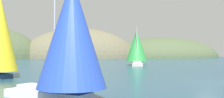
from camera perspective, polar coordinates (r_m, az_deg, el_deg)
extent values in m
plane|color=navy|center=(30.67, 19.69, -6.74)|extent=(360.00, 360.00, 0.00)
ellipsoid|color=#6B664C|center=(161.73, -6.89, -2.03)|extent=(69.86, 44.00, 36.73)
ellipsoid|color=#4C5B3D|center=(177.85, 10.96, -1.92)|extent=(79.77, 44.00, 27.12)
cube|color=white|center=(18.88, -13.85, -9.57)|extent=(5.96, 5.73, 0.59)
cube|color=beige|center=(19.62, -16.42, -7.83)|extent=(2.42, 2.38, 0.36)
cylinder|color=#B2B2B7|center=(18.29, -12.26, 3.69)|extent=(0.14, 0.14, 8.03)
cone|color=blue|center=(17.38, -8.64, 3.62)|extent=(6.39, 6.39, 7.25)
cone|color=yellow|center=(36.29, -23.10, 3.40)|extent=(6.36, 6.36, 9.90)
cube|color=#B7B2A8|center=(67.00, 5.40, -3.28)|extent=(5.08, 8.83, 0.77)
cube|color=beige|center=(65.46, 5.44, -2.83)|extent=(2.69, 3.18, 0.36)
cylinder|color=#B2B2B7|center=(67.83, 5.37, 1.03)|extent=(0.14, 0.14, 9.36)
cone|color=green|center=(69.68, 5.32, 0.76)|extent=(7.01, 7.01, 8.23)
sphere|color=green|center=(49.50, -7.13, -4.20)|extent=(1.10, 1.10, 1.10)
cylinder|color=black|center=(49.46, -7.12, -2.99)|extent=(0.20, 0.20, 1.60)
sphere|color=#F2EA99|center=(49.43, -7.12, -1.93)|extent=(0.24, 0.24, 0.24)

